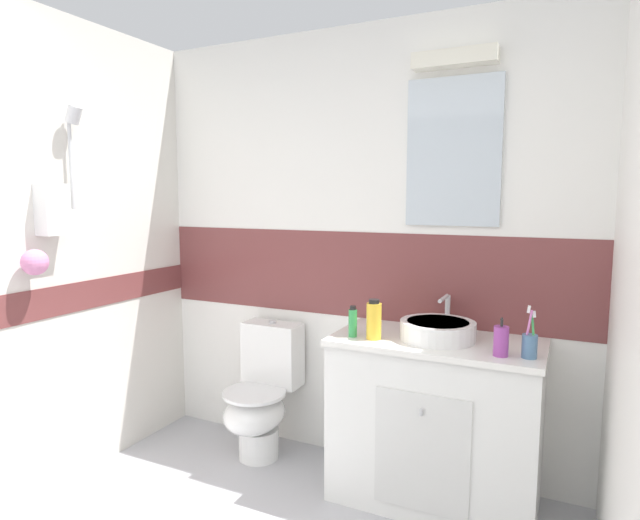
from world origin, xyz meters
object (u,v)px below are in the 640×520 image
soap_dispenser (501,341)px  toilet (262,396)px  toothbrush_cup (530,344)px  sink_basin (438,329)px  deodorant_spray_can (353,322)px  mouthwash_bottle (374,320)px

soap_dispenser → toilet: bearing=172.4°
toilet → toothbrush_cup: bearing=-6.1°
sink_basin → toothbrush_cup: bearing=-16.3°
toothbrush_cup → deodorant_spray_can: 0.83m
sink_basin → deodorant_spray_can: bearing=-161.0°
toilet → mouthwash_bottle: (0.76, -0.16, 0.58)m
soap_dispenser → mouthwash_bottle: 0.60m
toilet → deodorant_spray_can: (0.65, -0.17, 0.56)m
sink_basin → deodorant_spray_can: sink_basin is taller
sink_basin → toilet: (-1.05, 0.03, -0.53)m
soap_dispenser → mouthwash_bottle: size_ratio=0.87×
toilet → deodorant_spray_can: 0.87m
sink_basin → mouthwash_bottle: bearing=-155.5°
toilet → mouthwash_bottle: bearing=-12.0°
sink_basin → toothbrush_cup: toothbrush_cup is taller
toothbrush_cup → soap_dispenser: (-0.12, -0.02, 0.01)m
toothbrush_cup → toilet: bearing=173.9°
sink_basin → soap_dispenser: sink_basin is taller
toothbrush_cup → deodorant_spray_can: (-0.83, -0.01, 0.01)m
mouthwash_bottle → soap_dispenser: bearing=-1.8°
sink_basin → soap_dispenser: (0.32, -0.15, 0.02)m
soap_dispenser → toothbrush_cup: bearing=11.8°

